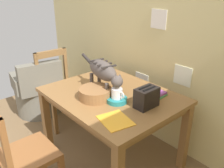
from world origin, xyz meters
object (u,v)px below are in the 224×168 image
Objects in this scene: saucer_bowl at (117,100)px; magazine at (115,120)px; wooden_chair_near at (59,90)px; wooden_chair_far at (22,154)px; wicker_basket at (95,93)px; dining_table at (112,102)px; coffee_mug at (117,93)px; wicker_armchair at (39,94)px; toaster at (147,97)px; cat at (104,72)px; book_stack at (156,93)px.

magazine is at bearing -44.27° from saucer_bowl.
saucer_bowl is 0.19× the size of wooden_chair_near.
saucer_bowl is 0.88m from wooden_chair_far.
wooden_chair_near reaches higher than wicker_basket.
dining_table is 0.24m from coffee_mug.
magazine is at bearing -44.69° from coffee_mug.
coffee_mug is at bearing -78.41° from wicker_armchair.
saucer_bowl is 0.06m from coffee_mug.
toaster is (0.22, 0.13, 0.00)m from coffee_mug.
wicker_basket is (0.04, -0.13, -0.16)m from cat.
cat is 3.87× the size of book_stack.
magazine is 1.26× the size of toaster.
saucer_bowl is 0.26m from toaster.
wooden_chair_far is at bearing 7.78° from cat.
wooden_chair_near is at bearing -176.66° from toaster.
book_stack is at bearing 47.04° from dining_table.
book_stack is 0.23× the size of wicker_armchair.
toaster reaches higher than magazine.
book_stack is (0.13, 0.37, -0.00)m from saucer_bowl.
wicker_basket is 0.37× the size of wicker_armchair.
toaster reaches higher than coffee_mug.
wicker_basket reaches higher than magazine.
dining_table is at bearing -75.12° from wicker_armchair.
magazine is (0.37, -0.29, 0.09)m from dining_table.
coffee_mug is 0.55× the size of magazine.
saucer_bowl reaches higher than magazine.
wicker_basket is 0.31× the size of wooden_chair_far.
wicker_basket is 1.44m from wicker_armchair.
coffee_mug is (0.00, -0.00, 0.06)m from saucer_bowl.
dining_table is 4.16× the size of wicker_basket.
cat is 3.90× the size of saucer_bowl.
cat is 0.55m from magazine.
coffee_mug is 0.48× the size of wicker_basket.
dining_table is 1.72× the size of cat.
wicker_armchair is at bearing -177.82° from coffee_mug.
coffee_mug is at bearing 147.53° from magazine.
dining_table is 0.20m from saucer_bowl.
cat is 2.41× the size of wicker_basket.
wicker_armchair is (-1.74, 0.15, -0.47)m from magazine.
book_stack is 1.25m from wooden_chair_far.
coffee_mug is at bearing 90.58° from wooden_chair_near.
magazine is 0.87× the size of wicker_basket.
wooden_chair_near reaches higher than book_stack.
book_stack is at bearing 111.28° from toaster.
wicker_armchair is (-1.65, -0.43, -0.48)m from book_stack.
wooden_chair_far is (-0.46, -0.57, -0.30)m from magazine.
wicker_armchair is at bearing -71.69° from wooden_chair_near.
saucer_bowl is at bearing -26.45° from dining_table.
toaster reaches higher than dining_table.
cat is 1.04m from wooden_chair_near.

